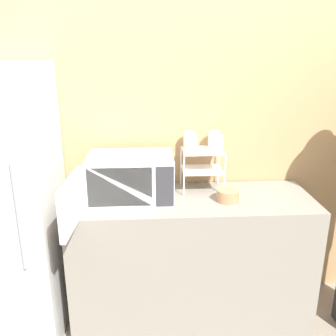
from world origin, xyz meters
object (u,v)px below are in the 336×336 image
dish_rack (202,161)px  refrigerator (8,209)px  glass_front_right (217,144)px  glass_front_left (191,144)px  microwave (128,178)px  bowl (228,195)px  glass_back_right (214,139)px  glass_back_left (189,140)px

dish_rack → refrigerator: bearing=-171.7°
glass_front_right → glass_front_left: bearing=-178.4°
microwave → bowl: bearing=-5.8°
dish_rack → glass_front_right: bearing=-35.1°
bowl → glass_front_right: bearing=109.1°
glass_back_right → refrigerator: refrigerator is taller
glass_front_left → glass_back_right: same height
glass_back_right → bowl: 0.42m
microwave → glass_front_right: size_ratio=7.05×
glass_front_right → glass_back_left: size_ratio=1.00×
glass_front_right → refrigerator: bearing=-174.7°
dish_rack → glass_back_right: bearing=36.4°
dish_rack → glass_back_right: (0.09, 0.06, 0.14)m
dish_rack → bowl: bearing=-57.3°
glass_front_left → refrigerator: size_ratio=0.06×
dish_rack → glass_front_right: 0.17m
bowl → glass_front_left: bearing=145.9°
dish_rack → glass_front_left: bearing=-143.4°
glass_front_right → refrigerator: size_ratio=0.06×
glass_back_right → refrigerator: size_ratio=0.06×
glass_front_right → dish_rack: bearing=144.9°
microwave → dish_rack: microwave is taller
refrigerator → dish_rack: bearing=8.3°
glass_front_left → glass_front_right: size_ratio=1.00×
glass_front_left → glass_back_left: (0.00, 0.13, 0.00)m
dish_rack → glass_front_right: (0.08, -0.06, 0.14)m
microwave → glass_front_left: 0.47m
microwave → glass_back_right: glass_back_right is taller
glass_back_left → refrigerator: size_ratio=0.06×
microwave → glass_front_left: bearing=11.7°
glass_front_right → refrigerator: refrigerator is taller
glass_front_right → bowl: 0.35m
glass_front_left → dish_rack: bearing=36.6°
glass_front_right → glass_back_left: same height
microwave → glass_back_right: 0.66m
bowl → glass_back_right: bearing=100.6°
glass_back_right → bowl: (0.05, -0.28, -0.31)m
glass_front_left → microwave: bearing=-168.3°
microwave → glass_back_right: (0.59, 0.21, 0.20)m
dish_rack → refrigerator: 1.31m
microwave → refrigerator: refrigerator is taller
glass_front_right → bowl: size_ratio=0.77×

